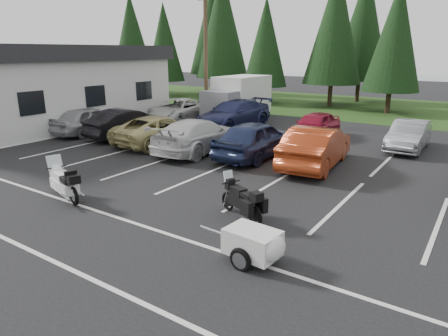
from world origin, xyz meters
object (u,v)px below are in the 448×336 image
Objects in this scene: utility_pole at (206,49)px; touring_motorcycle at (64,179)px; car_far_1 at (234,114)px; building at (30,85)px; car_far_3 at (409,135)px; car_near_0 at (91,120)px; car_near_5 at (316,147)px; car_near_2 at (160,130)px; cargo_trailer at (252,246)px; car_far_2 at (315,125)px; box_truck at (234,99)px; car_near_3 at (199,135)px; car_far_0 at (178,110)px; car_near_1 at (128,123)px; adventure_motorcycle at (241,197)px; car_near_4 at (256,139)px.

utility_pole is 16.87m from touring_motorcycle.
car_far_1 is 13.77m from touring_motorcycle.
touring_motorcycle is at bearing -28.31° from building.
touring_motorcycle is at bearing -120.73° from car_far_3.
car_near_0 is 0.91× the size of car_near_5.
car_far_3 is (10.76, 5.70, -0.03)m from car_near_2.
car_far_2 is at bearing 110.85° from cargo_trailer.
box_truck is 9.19m from car_near_3.
car_far_0 is at bearing -134.28° from box_truck.
car_near_5 is 1.20× the size of car_far_3.
car_far_2 is (-2.10, 5.16, -0.12)m from car_near_5.
utility_pole reaches higher than touring_motorcycle.
box_truck is at bearing -82.72° from car_near_2.
car_far_2 is 2.45× the size of cargo_trailer.
box_truck reaches higher than car_near_1.
box_truck is 1.11× the size of car_near_5.
adventure_motorcycle is at bearing -76.77° from car_far_2.
box_truck is 1.02× the size of car_far_0.
car_near_0 is at bearing -2.45° from car_near_5.
car_far_0 reaches higher than car_near_2.
car_far_2 is (5.42, -0.36, -0.11)m from car_far_1.
box_truck is at bearing 14.04° from utility_pole.
car_far_0 is 1.31× the size of car_far_3.
car_near_3 is 1.27× the size of car_far_3.
car_far_1 is at bearing 145.69° from adventure_motorcycle.
building is at bearing -139.64° from box_truck.
touring_motorcycle is (-3.15, -13.21, -0.05)m from car_far_2.
car_near_0 is 0.88× the size of car_near_2.
car_far_1 reaches higher than car_near_1.
building is 2.74× the size of car_far_1.
utility_pole is at bearing 125.90° from touring_motorcycle.
car_near_1 is 2.79× the size of cargo_trailer.
utility_pole is 1.69× the size of car_near_3.
car_far_0 is at bearing -179.32° from car_far_3.
car_far_3 is at bearing 4.32° from car_far_1.
car_near_3 is 3.12× the size of cargo_trailer.
car_near_3 is at bearing 107.51° from touring_motorcycle.
car_near_0 is at bearing -150.48° from car_far_2.
cargo_trailer is (14.96, -7.46, -0.39)m from car_near_0.
cargo_trailer is at bearing -56.31° from box_truck.
utility_pole is 13.70m from car_near_5.
touring_motorcycle is (5.67, -15.36, -4.04)m from utility_pole.
box_truck is 8.34m from car_near_2.
building is 15.63m from touring_motorcycle.
adventure_motorcycle is at bearing -101.90° from car_far_3.
box_truck is 2.75m from car_far_1.
box_truck reaches higher than touring_motorcycle.
car_near_2 is at bearing -152.20° from car_far_3.
building is 13.09m from car_far_1.
car_near_4 is 1.17× the size of car_far_2.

